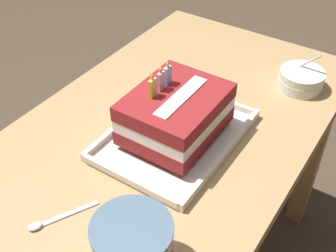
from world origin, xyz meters
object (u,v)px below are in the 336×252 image
bowl_stack (301,79)px  foil_tray (175,137)px  ice_cream_tub (133,248)px  serving_spoon_near_tray (49,221)px  birthday_cake (175,114)px

bowl_stack → foil_tray: bearing=155.1°
ice_cream_tub → serving_spoon_near_tray: (-0.01, 0.20, -0.06)m
ice_cream_tub → foil_tray: bearing=21.0°
birthday_cake → bowl_stack: 0.42m
ice_cream_tub → serving_spoon_near_tray: 0.21m
ice_cream_tub → serving_spoon_near_tray: bearing=93.9°
serving_spoon_near_tray → bowl_stack: bearing=-18.9°
foil_tray → serving_spoon_near_tray: 0.36m
foil_tray → serving_spoon_near_tray: size_ratio=2.73×
ice_cream_tub → serving_spoon_near_tray: ice_cream_tub is taller
foil_tray → ice_cream_tub: 0.36m
birthday_cake → bowl_stack: size_ratio=1.87×
foil_tray → ice_cream_tub: (-0.33, -0.13, 0.05)m
foil_tray → serving_spoon_near_tray: foil_tray is taller
foil_tray → bowl_stack: bowl_stack is taller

